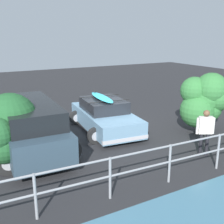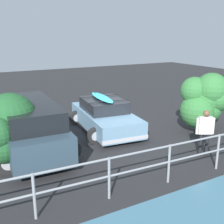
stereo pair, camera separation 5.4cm
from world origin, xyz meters
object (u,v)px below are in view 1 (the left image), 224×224
suv_car (30,126)px  sedan_car (105,116)px  bush_near_right (7,130)px  person_bystander (205,129)px  bush_near_left (205,100)px

suv_car → sedan_car: bearing=-166.8°
suv_car → bush_near_right: 1.33m
sedan_car → bush_near_right: bush_near_right is taller
person_bystander → bush_near_right: size_ratio=0.70×
sedan_car → bush_near_left: 4.17m
person_bystander → bush_near_left: 2.46m
suv_car → person_bystander: suv_car is taller
bush_near_left → bush_near_right: 7.63m
person_bystander → bush_near_left: (-1.73, -1.69, 0.44)m
bush_near_left → bush_near_right: bush_near_left is taller
sedan_car → bush_near_left: size_ratio=1.72×
bush_near_right → sedan_car: bearing=-157.5°
bush_near_right → suv_car: bearing=-132.3°
bush_near_right → person_bystander: bearing=159.5°
bush_near_left → bush_near_right: size_ratio=1.10×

